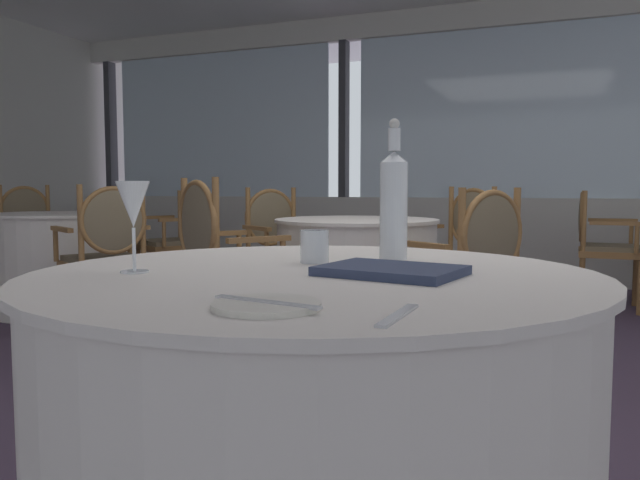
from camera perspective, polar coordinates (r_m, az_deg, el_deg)
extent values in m
plane|color=#47384C|center=(2.96, 6.65, -13.93)|extent=(13.16, 13.16, 0.00)
cube|color=beige|center=(6.57, 15.23, 0.02)|extent=(10.04, 0.12, 0.85)
cube|color=beige|center=(6.77, 15.66, 19.22)|extent=(10.04, 0.12, 0.25)
cube|color=silver|center=(7.62, -9.17, 10.29)|extent=(2.77, 0.02, 1.68)
cube|color=#333338|center=(8.51, -18.52, 9.52)|extent=(0.08, 0.14, 1.68)
cube|color=silver|center=(6.61, 15.49, 11.05)|extent=(2.77, 0.02, 1.68)
cube|color=#333338|center=(6.94, 2.20, 10.90)|extent=(0.08, 0.14, 1.68)
cylinder|color=white|center=(1.44, -0.55, -3.27)|extent=(1.30, 1.30, 0.02)
cylinder|color=white|center=(1.54, -0.53, -17.31)|extent=(1.26, 1.26, 0.73)
cylinder|color=silver|center=(1.00, -4.91, -5.95)|extent=(0.18, 0.18, 0.01)
cube|color=silver|center=(1.00, -4.92, -5.66)|extent=(0.20, 0.05, 0.00)
cube|color=silver|center=(0.94, 7.13, -6.82)|extent=(0.02, 0.17, 0.00)
cylinder|color=white|center=(1.69, 6.73, 2.63)|extent=(0.07, 0.07, 0.26)
cone|color=white|center=(1.69, 6.78, 7.54)|extent=(0.07, 0.07, 0.03)
cylinder|color=white|center=(1.69, 6.79, 9.07)|extent=(0.03, 0.03, 0.06)
sphere|color=silver|center=(1.69, 6.80, 10.48)|extent=(0.03, 0.03, 0.03)
cylinder|color=white|center=(1.48, -16.55, -2.79)|extent=(0.06, 0.06, 0.00)
cylinder|color=white|center=(1.47, -16.60, -0.81)|extent=(0.01, 0.01, 0.10)
cone|color=white|center=(1.47, -16.69, 3.13)|extent=(0.08, 0.08, 0.10)
cylinder|color=white|center=(1.60, -0.50, -0.59)|extent=(0.07, 0.07, 0.08)
cube|color=#2D3856|center=(1.39, 6.50, -2.78)|extent=(0.33, 0.27, 0.02)
cylinder|color=white|center=(3.90, 3.35, 1.78)|extent=(1.02, 1.02, 0.02)
cylinder|color=white|center=(3.94, 3.32, -3.71)|extent=(0.99, 0.99, 0.73)
cube|color=olive|center=(3.48, -7.82, -3.71)|extent=(0.64, 0.64, 0.05)
cube|color=#75664C|center=(3.47, -7.83, -3.00)|extent=(0.59, 0.59, 0.04)
cylinder|color=olive|center=(3.78, -6.44, -6.57)|extent=(0.04, 0.04, 0.41)
cylinder|color=olive|center=(3.44, -3.26, -7.67)|extent=(0.04, 0.04, 0.41)
cylinder|color=olive|center=(3.61, -12.08, -7.17)|extent=(0.04, 0.04, 0.41)
cylinder|color=olive|center=(3.26, -9.34, -8.45)|extent=(0.04, 0.04, 0.41)
cylinder|color=olive|center=(3.54, -12.23, 1.18)|extent=(0.04, 0.04, 0.54)
cylinder|color=olive|center=(3.18, -9.46, 0.83)|extent=(0.04, 0.04, 0.54)
ellipsoid|color=#75664C|center=(3.35, -11.16, 1.47)|extent=(0.35, 0.26, 0.45)
torus|color=olive|center=(3.35, -11.16, 1.47)|extent=(0.40, 0.28, 0.46)
cube|color=olive|center=(3.68, -9.35, 0.58)|extent=(0.23, 0.33, 0.03)
cylinder|color=olive|center=(3.75, -7.38, -1.00)|extent=(0.03, 0.03, 0.22)
cube|color=olive|center=(3.24, -5.55, 0.06)|extent=(0.23, 0.33, 0.03)
cylinder|color=olive|center=(3.32, -3.41, -1.72)|extent=(0.03, 0.03, 0.22)
cube|color=olive|center=(3.31, 12.47, -4.46)|extent=(0.64, 0.64, 0.05)
cube|color=#75664C|center=(3.30, 12.48, -3.72)|extent=(0.59, 0.59, 0.04)
cylinder|color=olive|center=(3.35, 7.52, -8.16)|extent=(0.04, 0.04, 0.40)
cylinder|color=olive|center=(3.63, 12.24, -7.24)|extent=(0.04, 0.04, 0.40)
cylinder|color=olive|center=(3.08, 12.59, -9.41)|extent=(0.04, 0.04, 0.40)
cylinder|color=olive|center=(3.38, 17.25, -8.25)|extent=(0.04, 0.04, 0.40)
cylinder|color=olive|center=(3.00, 12.77, -0.10)|extent=(0.04, 0.04, 0.50)
cylinder|color=olive|center=(3.30, 17.46, 0.23)|extent=(0.04, 0.04, 0.50)
ellipsoid|color=#75664C|center=(3.14, 15.45, 0.51)|extent=(0.26, 0.35, 0.42)
torus|color=olive|center=(3.14, 15.45, 0.51)|extent=(0.27, 0.38, 0.43)
cube|color=olive|center=(3.12, 9.15, -0.44)|extent=(0.33, 0.23, 0.03)
cylinder|color=olive|center=(3.23, 7.39, -2.20)|extent=(0.03, 0.03, 0.22)
cube|color=olive|center=(3.48, 15.10, 0.00)|extent=(0.33, 0.23, 0.03)
cylinder|color=olive|center=(3.58, 13.34, -1.60)|extent=(0.03, 0.03, 0.22)
cube|color=olive|center=(4.50, 11.89, -2.09)|extent=(0.64, 0.64, 0.05)
cube|color=#75664C|center=(4.50, 11.90, -1.55)|extent=(0.59, 0.59, 0.04)
cylinder|color=olive|center=(4.26, 11.95, -5.50)|extent=(0.04, 0.04, 0.39)
cylinder|color=olive|center=(4.54, 8.26, -4.82)|extent=(0.04, 0.04, 0.39)
cylinder|color=olive|center=(4.55, 15.42, -4.91)|extent=(0.04, 0.04, 0.39)
cylinder|color=olive|center=(4.81, 11.75, -4.31)|extent=(0.04, 0.04, 0.39)
cylinder|color=olive|center=(4.50, 15.56, 1.45)|extent=(0.04, 0.04, 0.52)
cylinder|color=olive|center=(4.76, 11.86, 1.69)|extent=(0.04, 0.04, 0.52)
ellipsoid|color=#75664C|center=(4.64, 13.78, 1.90)|extent=(0.35, 0.26, 0.43)
torus|color=olive|center=(4.64, 13.78, 1.90)|extent=(0.39, 0.27, 0.44)
cube|color=olive|center=(4.30, 14.18, 0.82)|extent=(0.23, 0.33, 0.03)
cylinder|color=olive|center=(4.20, 12.89, -0.74)|extent=(0.03, 0.03, 0.22)
cube|color=olive|center=(4.64, 9.53, 1.18)|extent=(0.23, 0.33, 0.03)
cylinder|color=olive|center=(4.55, 8.24, -0.26)|extent=(0.03, 0.03, 0.22)
cube|color=olive|center=(4.63, -3.19, -1.81)|extent=(0.64, 0.64, 0.05)
cube|color=#75664C|center=(4.62, -3.19, -1.28)|extent=(0.59, 0.59, 0.04)
cylinder|color=olive|center=(4.60, 0.26, -4.63)|extent=(0.04, 0.04, 0.39)
cylinder|color=olive|center=(4.39, -4.04, -5.10)|extent=(0.04, 0.04, 0.39)
cylinder|color=olive|center=(4.93, -2.41, -4.00)|extent=(0.04, 0.04, 0.39)
cylinder|color=olive|center=(4.73, -6.52, -4.40)|extent=(0.04, 0.04, 0.39)
cylinder|color=olive|center=(4.88, -2.43, 1.82)|extent=(0.04, 0.04, 0.51)
cylinder|color=olive|center=(4.68, -6.58, 1.67)|extent=(0.04, 0.04, 0.51)
ellipsoid|color=#75664C|center=(4.79, -4.55, 2.06)|extent=(0.26, 0.35, 0.43)
torus|color=olive|center=(4.79, -4.55, 2.06)|extent=(0.27, 0.38, 0.44)
cube|color=olive|center=(4.73, -0.49, 1.31)|extent=(0.33, 0.23, 0.03)
cylinder|color=olive|center=(4.62, 0.49, -0.13)|extent=(0.03, 0.03, 0.22)
cube|color=olive|center=(4.46, -5.81, 1.09)|extent=(0.33, 0.23, 0.03)
cylinder|color=olive|center=(4.35, -4.89, -0.45)|extent=(0.03, 0.03, 0.22)
cylinder|color=white|center=(5.22, -22.55, 2.17)|extent=(1.10, 1.10, 0.02)
cylinder|color=white|center=(5.25, -22.42, -1.95)|extent=(1.07, 1.07, 0.73)
cube|color=olive|center=(6.09, -24.79, -0.32)|extent=(0.63, 0.63, 0.05)
cube|color=#75664C|center=(6.09, -24.80, 0.08)|extent=(0.58, 0.58, 0.04)
cylinder|color=olive|center=(5.98, -22.38, -2.64)|extent=(0.04, 0.04, 0.43)
cylinder|color=olive|center=(5.88, -26.13, -2.89)|extent=(0.04, 0.04, 0.43)
cylinder|color=olive|center=(6.36, -23.39, -2.25)|extent=(0.04, 0.04, 0.43)
cylinder|color=olive|center=(6.27, -26.92, -2.47)|extent=(0.04, 0.04, 0.43)
cylinder|color=olive|center=(6.32, -23.55, 2.38)|extent=(0.04, 0.04, 0.50)
cylinder|color=olive|center=(6.23, -27.10, 2.22)|extent=(0.04, 0.04, 0.50)
ellipsoid|color=#75664C|center=(6.29, -25.35, 2.53)|extent=(0.24, 0.36, 0.42)
torus|color=olive|center=(6.29, -25.35, 2.53)|extent=(0.24, 0.39, 0.43)
cube|color=olive|center=(6.12, -22.55, 2.07)|extent=(0.34, 0.21, 0.03)
cylinder|color=olive|center=(6.00, -22.14, 0.98)|extent=(0.03, 0.03, 0.22)
cube|color=olive|center=(6.01, -27.14, 1.87)|extent=(0.34, 0.21, 0.03)
cylinder|color=olive|center=(5.87, -26.82, 0.75)|extent=(0.03, 0.03, 0.22)
cube|color=olive|center=(4.39, -19.19, -2.14)|extent=(0.63, 0.63, 0.05)
cube|color=#75664C|center=(4.39, -19.21, -1.58)|extent=(0.58, 0.58, 0.04)
cylinder|color=olive|center=(4.55, -22.34, -4.95)|extent=(0.04, 0.04, 0.41)
cylinder|color=olive|center=(4.68, -17.62, -4.56)|extent=(0.04, 0.04, 0.41)
cylinder|color=olive|center=(4.18, -20.79, -5.75)|extent=(0.04, 0.04, 0.41)
cylinder|color=olive|center=(4.31, -15.70, -5.30)|extent=(0.04, 0.04, 0.41)
cylinder|color=olive|center=(4.12, -21.00, 1.25)|extent=(0.04, 0.04, 0.51)
cylinder|color=olive|center=(4.25, -15.86, 1.49)|extent=(0.04, 0.04, 0.51)
ellipsoid|color=#75664C|center=(4.17, -18.32, 1.71)|extent=(0.24, 0.36, 0.42)
torus|color=olive|center=(4.17, -18.32, 1.71)|extent=(0.25, 0.39, 0.44)
cube|color=olive|center=(4.31, -22.50, 0.91)|extent=(0.34, 0.21, 0.03)
cylinder|color=olive|center=(4.46, -22.96, -0.41)|extent=(0.03, 0.03, 0.22)
cube|color=olive|center=(4.48, -16.35, 1.21)|extent=(0.34, 0.21, 0.03)
cylinder|color=olive|center=(4.62, -16.98, -0.08)|extent=(0.03, 0.03, 0.22)
cube|color=olive|center=(5.55, -13.57, -0.59)|extent=(0.63, 0.63, 0.05)
cube|color=#75664C|center=(5.55, -13.58, -0.15)|extent=(0.58, 0.58, 0.04)
cylinder|color=olive|center=(5.31, -14.57, -3.39)|extent=(0.04, 0.04, 0.42)
cylinder|color=olive|center=(5.68, -16.21, -2.91)|extent=(0.04, 0.04, 0.42)
cylinder|color=olive|center=(5.49, -10.74, -3.06)|extent=(0.04, 0.04, 0.42)
cylinder|color=olive|center=(5.84, -12.58, -2.62)|extent=(0.04, 0.04, 0.42)
cylinder|color=olive|center=(5.44, -10.82, 2.04)|extent=(0.04, 0.04, 0.46)
cylinder|color=olive|center=(5.80, -12.67, 2.17)|extent=(0.04, 0.04, 0.46)
ellipsoid|color=#75664C|center=(5.63, -11.64, 2.35)|extent=(0.36, 0.24, 0.39)
torus|color=olive|center=(5.63, -11.64, 2.35)|extent=(0.36, 0.23, 0.40)
cube|color=olive|center=(5.30, -12.68, 1.83)|extent=(0.21, 0.34, 0.03)
cylinder|color=olive|center=(5.24, -14.04, 0.58)|extent=(0.03, 0.03, 0.22)
cube|color=olive|center=(5.75, -14.86, 2.01)|extent=(0.21, 0.34, 0.03)
cylinder|color=olive|center=(5.70, -16.13, 0.85)|extent=(0.03, 0.03, 0.22)
cube|color=olive|center=(5.40, 24.96, -1.07)|extent=(0.46, 0.46, 0.05)
cube|color=#75664C|center=(5.39, 24.97, -0.62)|extent=(0.43, 0.43, 0.04)
cylinder|color=olive|center=(5.64, 26.81, -3.30)|extent=(0.04, 0.04, 0.42)
cylinder|color=olive|center=(5.24, 27.16, -3.88)|extent=(0.04, 0.04, 0.42)
cylinder|color=olive|center=(5.62, 22.73, -3.18)|extent=(0.04, 0.04, 0.42)
cylinder|color=olive|center=(5.22, 22.78, -3.76)|extent=(0.04, 0.04, 0.42)
cylinder|color=olive|center=(5.57, 22.90, 1.80)|extent=(0.04, 0.04, 0.46)
cylinder|color=olive|center=(5.17, 22.95, 1.60)|extent=(0.04, 0.04, 0.46)
ellipsoid|color=#75664C|center=(5.37, 22.77, 1.96)|extent=(0.05, 0.39, 0.39)
torus|color=olive|center=(5.37, 22.77, 1.96)|extent=(0.04, 0.40, 0.40)
cube|color=olive|center=(5.63, 25.12, 1.65)|extent=(0.37, 0.04, 0.03)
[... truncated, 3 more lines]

